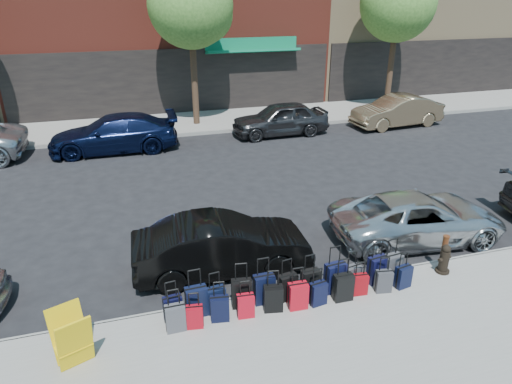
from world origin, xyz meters
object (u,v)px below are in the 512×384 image
object	(u,v)px
tree_center	(194,8)
car_near_2	(418,217)
car_far_2	(280,119)
car_far_3	(397,111)
tree_right	(400,5)
bollard	(444,251)
display_rack	(72,339)
suitcase_front_5	(288,287)
car_near_1	(222,246)
car_far_1	(114,134)
fire_hydrant	(444,260)

from	to	relation	value
tree_center	car_near_2	world-z (taller)	tree_center
car_far_2	car_far_3	bearing A→B (deg)	86.64
tree_center	car_far_2	size ratio (longest dim) A/B	1.66
car_far_2	tree_right	bearing A→B (deg)	108.25
tree_center	bollard	size ratio (longest dim) A/B	8.93
display_rack	suitcase_front_5	bearing A→B (deg)	-12.65
tree_right	car_near_1	world-z (taller)	tree_right
tree_center	suitcase_front_5	distance (m)	15.17
bollard	car_far_3	size ratio (longest dim) A/B	0.18
tree_center	bollard	distance (m)	15.34
suitcase_front_5	car_far_1	world-z (taller)	car_far_1
fire_hydrant	car_far_3	bearing A→B (deg)	49.52
car_near_2	car_far_3	size ratio (longest dim) A/B	1.01
tree_center	display_rack	distance (m)	16.42
car_far_2	car_far_3	size ratio (longest dim) A/B	0.97
car_far_1	car_far_3	size ratio (longest dim) A/B	1.14
tree_right	car_far_1	size ratio (longest dim) A/B	1.42
bollard	car_far_2	distance (m)	11.68
tree_right	car_near_1	xyz separation A→B (m)	(-12.21, -12.67, -4.73)
car_far_1	car_far_2	bearing A→B (deg)	93.33
fire_hydrant	car_far_3	size ratio (longest dim) A/B	0.16
fire_hydrant	car_near_1	bearing A→B (deg)	147.42
fire_hydrant	car_far_3	distance (m)	13.15
bollard	car_near_1	size ratio (longest dim) A/B	0.20
suitcase_front_5	car_near_2	size ratio (longest dim) A/B	0.21
car_near_2	tree_right	bearing A→B (deg)	-23.45
car_far_3	suitcase_front_5	bearing A→B (deg)	-45.40
car_near_2	car_far_2	distance (m)	10.14
suitcase_front_5	bollard	bearing A→B (deg)	-6.77
suitcase_front_5	car_near_1	xyz separation A→B (m)	(-1.03, 1.65, 0.24)
car_near_1	car_far_2	world-z (taller)	car_far_2
bollard	suitcase_front_5	bearing A→B (deg)	-178.11
fire_hydrant	bollard	size ratio (longest dim) A/B	0.88
car_near_2	tree_center	bearing A→B (deg)	21.04
tree_center	suitcase_front_5	world-z (taller)	tree_center
tree_center	car_near_1	world-z (taller)	tree_center
display_rack	car_far_2	bearing A→B (deg)	35.53
suitcase_front_5	bollard	size ratio (longest dim) A/B	1.15
car_far_2	car_far_1	bearing A→B (deg)	-89.03
car_near_1	car_near_2	size ratio (longest dim) A/B	0.90
tree_center	car_near_2	distance (m)	13.99
bollard	car_far_2	bearing A→B (deg)	89.75
display_rack	tree_center	bearing A→B (deg)	50.77
bollard	car_near_1	world-z (taller)	car_near_1
bollard	display_rack	bearing A→B (deg)	-174.65
car_near_1	suitcase_front_5	bearing A→B (deg)	-145.96
car_near_2	fire_hydrant	bearing A→B (deg)	170.08
tree_right	car_far_3	distance (m)	5.57
fire_hydrant	bollard	bearing A→B (deg)	45.47
car_near_2	car_near_1	bearing A→B (deg)	95.42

